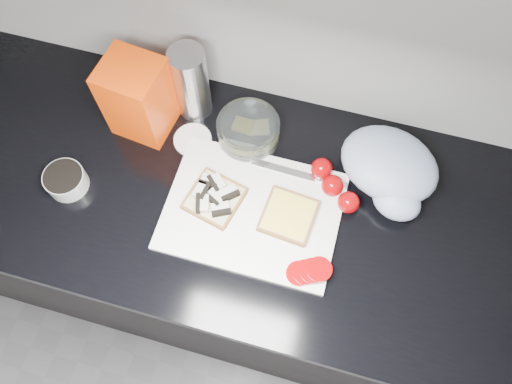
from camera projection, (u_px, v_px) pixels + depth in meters
The scene contains 14 objects.
base_cabinet at pixel (230, 250), 1.61m from camera, with size 3.50×0.60×0.86m, color black.
countertop at pixel (221, 193), 1.20m from camera, with size 3.50×0.64×0.04m, color black.
cutting_board at pixel (253, 211), 1.16m from camera, with size 0.40×0.30×0.01m, color white.
bread_left at pixel (214, 197), 1.15m from camera, with size 0.15×0.15×0.04m.
bread_right at pixel (289, 216), 1.14m from camera, with size 0.13×0.13×0.02m.
tomato_slices at pixel (309, 271), 1.08m from camera, with size 0.11×0.08×0.02m.
knife at pixel (311, 177), 1.18m from camera, with size 0.24×0.02×0.01m.
seed_tub at pixel (66, 180), 1.17m from camera, with size 0.10×0.10×0.05m.
tub_lid at pixel (193, 140), 1.24m from camera, with size 0.09×0.09×0.01m, color silver.
glass_bowl at pixel (248, 131), 1.22m from camera, with size 0.15×0.15×0.06m.
bread_bag at pixel (138, 98), 1.17m from camera, with size 0.13×0.12×0.21m, color #FD3504.
steel_canister at pixel (191, 83), 1.19m from camera, with size 0.09×0.09×0.21m, color #B4B4B9.
grocery_bag at pixel (390, 169), 1.15m from camera, with size 0.28×0.27×0.10m.
whole_tomatoes at pixel (334, 185), 1.16m from camera, with size 0.13×0.12×0.05m.
Camera 1 is at (0.21, 0.75, 1.98)m, focal length 35.00 mm.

